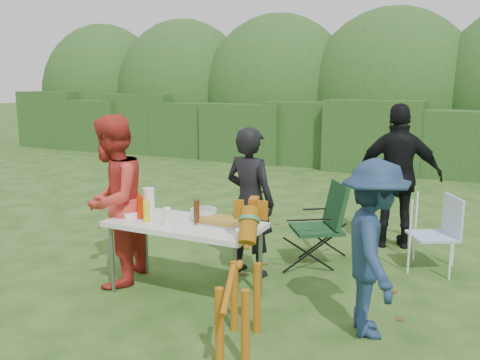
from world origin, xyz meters
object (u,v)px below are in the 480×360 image
at_px(person_red_jacket, 113,201).
at_px(ketchup_bottle, 140,208).
at_px(person_black_puffy, 398,177).
at_px(beer_bottle, 197,212).
at_px(person_cook, 250,202).
at_px(dog, 239,285).
at_px(folding_table, 185,227).
at_px(paper_towel_roll, 149,200).
at_px(mustard_bottle, 147,212).
at_px(lawn_chair, 433,233).
at_px(child, 373,248).
at_px(camping_chair, 316,224).

xyz_separation_m(person_red_jacket, ketchup_bottle, (0.36, -0.03, -0.03)).
bearing_deg(person_black_puffy, beer_bottle, 43.28).
height_order(person_cook, dog, person_cook).
bearing_deg(person_cook, ketchup_bottle, 58.23).
xyz_separation_m(folding_table, paper_towel_roll, (-0.52, 0.14, 0.18)).
height_order(person_red_jacket, paper_towel_roll, person_red_jacket).
xyz_separation_m(person_red_jacket, beer_bottle, (0.97, 0.04, -0.02)).
distance_m(person_cook, dog, 1.63).
height_order(person_black_puffy, dog, person_black_puffy).
bearing_deg(folding_table, mustard_bottle, -154.55).
relative_size(person_red_jacket, lawn_chair, 2.07).
height_order(folding_table, person_black_puffy, person_black_puffy).
bearing_deg(child, folding_table, 67.79).
height_order(dog, lawn_chair, dog).
xyz_separation_m(person_black_puffy, dog, (-0.67, -3.14, -0.38)).
distance_m(camping_chair, ketchup_bottle, 2.02).
height_order(person_cook, lawn_chair, person_cook).
relative_size(person_cook, dog, 1.46).
relative_size(person_red_jacket, ketchup_bottle, 7.98).
height_order(dog, beer_bottle, dog).
xyz_separation_m(person_black_puffy, camping_chair, (-0.70, -1.09, -0.43)).
xyz_separation_m(lawn_chair, ketchup_bottle, (-2.57, -1.87, 0.43)).
relative_size(person_black_puffy, paper_towel_roll, 6.99).
relative_size(camping_chair, lawn_chair, 1.14).
bearing_deg(ketchup_bottle, lawn_chair, 36.04).
height_order(person_black_puffy, mustard_bottle, person_black_puffy).
distance_m(person_black_puffy, ketchup_bottle, 3.27).
relative_size(person_cook, person_black_puffy, 0.89).
relative_size(person_cook, ketchup_bottle, 7.35).
bearing_deg(camping_chair, paper_towel_roll, 5.97).
bearing_deg(paper_towel_roll, mustard_bottle, -57.52).
bearing_deg(person_black_puffy, dog, 61.83).
bearing_deg(folding_table, child, 0.34).
xyz_separation_m(person_cook, mustard_bottle, (-0.66, -0.94, 0.03)).
distance_m(person_cook, paper_towel_roll, 1.07).
xyz_separation_m(lawn_chair, beer_bottle, (-1.96, -1.80, 0.44)).
relative_size(child, lawn_chair, 1.74).
height_order(person_cook, camping_chair, person_cook).
height_order(lawn_chair, ketchup_bottle, ketchup_bottle).
bearing_deg(ketchup_bottle, child, 2.43).
height_order(dog, mustard_bottle, dog).
relative_size(camping_chair, beer_bottle, 4.02).
xyz_separation_m(person_black_puffy, paper_towel_roll, (-2.13, -2.30, -0.04)).
height_order(child, paper_towel_roll, child).
height_order(person_red_jacket, beer_bottle, person_red_jacket).
height_order(folding_table, child, child).
bearing_deg(ketchup_bottle, folding_table, 10.53).
height_order(person_red_jacket, child, person_red_jacket).
distance_m(dog, lawn_chair, 2.75).
xyz_separation_m(person_cook, dog, (0.60, -1.48, -0.28)).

